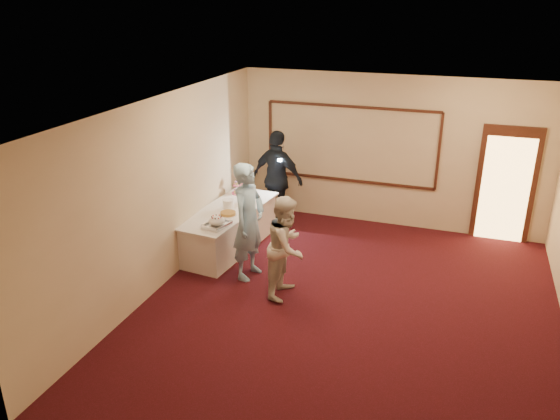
# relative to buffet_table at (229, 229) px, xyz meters

# --- Properties ---
(floor) EXTENTS (7.00, 7.00, 0.00)m
(floor) POSITION_rel_buffet_table_xyz_m (2.54, -1.38, -0.39)
(floor) COLOR black
(floor) RESTS_ON ground
(room_walls) EXTENTS (6.04, 7.04, 3.02)m
(room_walls) POSITION_rel_buffet_table_xyz_m (2.54, -1.38, 1.64)
(room_walls) COLOR beige
(room_walls) RESTS_ON floor
(wall_molding) EXTENTS (3.45, 0.04, 1.55)m
(wall_molding) POSITION_rel_buffet_table_xyz_m (1.74, 2.09, 1.21)
(wall_molding) COLOR #351710
(wall_molding) RESTS_ON room_walls
(doorway) EXTENTS (1.05, 0.07, 2.20)m
(doorway) POSITION_rel_buffet_table_xyz_m (4.69, 2.08, 0.69)
(doorway) COLOR #351710
(doorway) RESTS_ON floor
(buffet_table) EXTENTS (1.15, 2.44, 0.77)m
(buffet_table) POSITION_rel_buffet_table_xyz_m (0.00, 0.00, 0.00)
(buffet_table) COLOR white
(buffet_table) RESTS_ON floor
(pavlova_tray) EXTENTS (0.42, 0.52, 0.17)m
(pavlova_tray) POSITION_rel_buffet_table_xyz_m (0.15, -0.78, 0.46)
(pavlova_tray) COLOR silver
(pavlova_tray) RESTS_ON buffet_table
(cupcake_stand) EXTENTS (0.30, 0.30, 0.44)m
(cupcake_stand) POSITION_rel_buffet_table_xyz_m (-0.14, 0.84, 0.54)
(cupcake_stand) COLOR #DC558C
(cupcake_stand) RESTS_ON buffet_table
(plate_stack_a) EXTENTS (0.21, 0.21, 0.17)m
(plate_stack_a) POSITION_rel_buffet_table_xyz_m (-0.01, 0.03, 0.47)
(plate_stack_a) COLOR white
(plate_stack_a) RESTS_ON buffet_table
(plate_stack_b) EXTENTS (0.18, 0.18, 0.15)m
(plate_stack_b) POSITION_rel_buffet_table_xyz_m (0.14, 0.37, 0.46)
(plate_stack_b) COLOR white
(plate_stack_b) RESTS_ON buffet_table
(tart) EXTENTS (0.31, 0.31, 0.06)m
(tart) POSITION_rel_buffet_table_xyz_m (0.12, -0.27, 0.41)
(tart) COLOR white
(tart) RESTS_ON buffet_table
(man) EXTENTS (0.58, 0.78, 1.95)m
(man) POSITION_rel_buffet_table_xyz_m (0.75, -0.86, 0.59)
(man) COLOR #85B4D9
(man) RESTS_ON floor
(woman) EXTENTS (0.65, 0.82, 1.61)m
(woman) POSITION_rel_buffet_table_xyz_m (1.52, -1.21, 0.42)
(woman) COLOR beige
(woman) RESTS_ON floor
(guest) EXTENTS (1.21, 0.72, 1.93)m
(guest) POSITION_rel_buffet_table_xyz_m (0.45, 1.39, 0.58)
(guest) COLOR black
(guest) RESTS_ON floor
(camera_flash) EXTENTS (0.08, 0.05, 0.05)m
(camera_flash) POSITION_rel_buffet_table_xyz_m (0.58, 1.17, 1.03)
(camera_flash) COLOR white
(camera_flash) RESTS_ON guest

